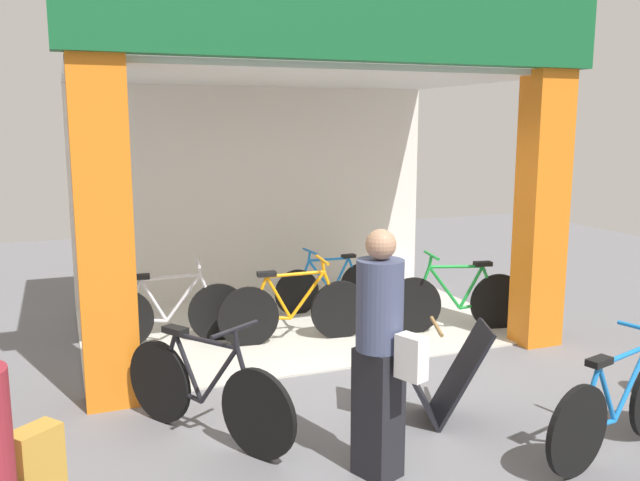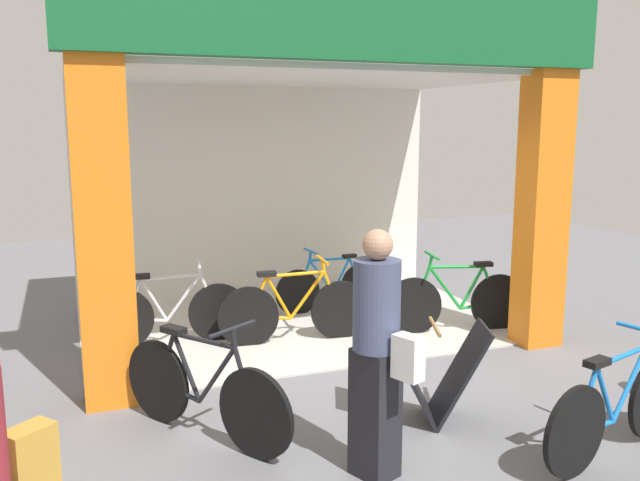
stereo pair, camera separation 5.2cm
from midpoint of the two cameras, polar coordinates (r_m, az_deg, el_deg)
The scene contains 10 objects.
ground_plane at distance 6.70m, azimuth 2.25°, elevation -10.84°, with size 17.76×17.76×0.00m, color slate.
shop_facade at distance 7.72m, azimuth -2.28°, elevation 6.70°, with size 5.08×3.45×3.65m.
bicycle_inside_0 at distance 7.43m, azimuth -12.78°, elevation -6.00°, with size 1.65×0.46×0.91m.
bicycle_inside_1 at distance 8.56m, azimuth 0.67°, elevation -3.90°, with size 1.48×0.41×0.81m.
bicycle_inside_2 at distance 7.33m, azimuth -2.39°, elevation -5.93°, with size 1.68×0.46×0.93m.
bicycle_inside_3 at distance 7.85m, azimuth 11.31°, elevation -5.04°, with size 1.66×0.48×0.93m.
bicycle_parked_0 at distance 5.40m, azimuth 23.76°, elevation -12.87°, with size 1.61×0.53×0.91m.
bicycle_parked_1 at distance 5.27m, azimuth -10.01°, elevation -12.53°, with size 0.97×1.46×0.94m.
sandwich_board_sign at distance 5.56m, azimuth 9.47°, elevation -11.01°, with size 0.95×0.75×0.81m.
pedestrian_2 at distance 4.53m, azimuth 4.83°, elevation -9.51°, with size 0.41×0.57×1.71m.
Camera 1 is at (-2.53, -5.73, 2.38)m, focal length 37.69 mm.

